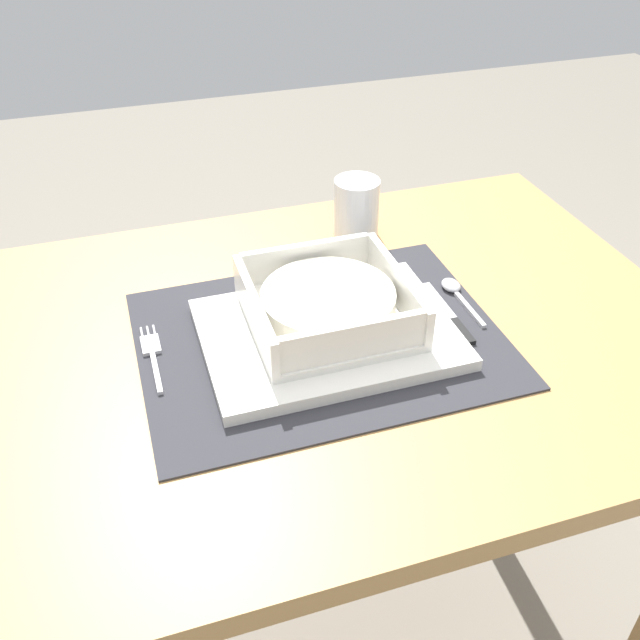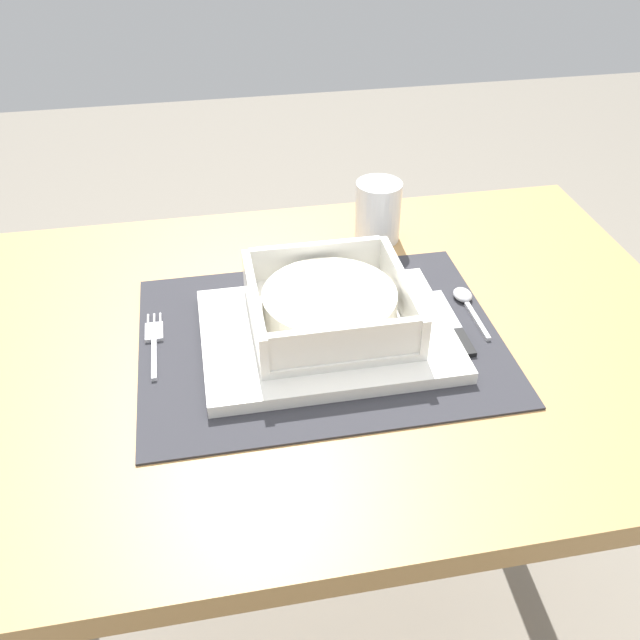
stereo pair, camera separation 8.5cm
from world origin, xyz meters
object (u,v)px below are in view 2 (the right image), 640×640
at_px(dining_table, 324,399).
at_px(butter_knife, 455,326).
at_px(bread_knife, 442,334).
at_px(drinking_glass, 378,214).
at_px(fork, 154,340).
at_px(porridge_bowl, 329,304).
at_px(spoon, 465,300).

height_order(dining_table, butter_knife, butter_knife).
xyz_separation_m(bread_knife, drinking_glass, (-0.02, 0.25, 0.03)).
bearing_deg(fork, butter_knife, -3.70).
bearing_deg(bread_knife, dining_table, 167.76).
bearing_deg(fork, porridge_bowl, -1.43).
relative_size(fork, drinking_glass, 1.42).
relative_size(dining_table, spoon, 8.66).
bearing_deg(porridge_bowl, drinking_glass, 61.50).
height_order(dining_table, spoon, spoon).
distance_m(fork, drinking_glass, 0.39).
xyz_separation_m(dining_table, butter_knife, (0.16, -0.02, 0.12)).
bearing_deg(fork, dining_table, -2.54).
bearing_deg(butter_knife, dining_table, 171.81).
height_order(dining_table, porridge_bowl, porridge_bowl).
bearing_deg(spoon, bread_knife, -128.53).
xyz_separation_m(porridge_bowl, spoon, (0.19, 0.02, -0.03)).
bearing_deg(bread_knife, fork, 172.87).
height_order(porridge_bowl, butter_knife, porridge_bowl).
distance_m(dining_table, bread_knife, 0.19).
bearing_deg(drinking_glass, dining_table, -119.35).
bearing_deg(dining_table, spoon, 7.80).
distance_m(spoon, butter_knife, 0.06).
bearing_deg(spoon, fork, -176.94).
xyz_separation_m(dining_table, porridge_bowl, (0.01, 0.00, 0.15)).
distance_m(porridge_bowl, drinking_glass, 0.25).
xyz_separation_m(spoon, butter_knife, (-0.03, -0.05, -0.00)).
xyz_separation_m(porridge_bowl, bread_knife, (0.14, -0.04, -0.04)).
bearing_deg(spoon, drinking_glass, 112.36).
height_order(spoon, bread_knife, spoon).
relative_size(spoon, drinking_glass, 1.21).
distance_m(spoon, bread_knife, 0.08).
relative_size(dining_table, fork, 7.37).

